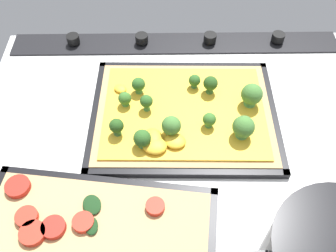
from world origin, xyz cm
name	(u,v)px	position (x,y,z in cm)	size (l,w,h in cm)	color
ground_plane	(180,164)	(0.00, 0.00, -1.50)	(75.83, 68.61, 3.00)	white
stove_control_panel	(176,42)	(0.00, -30.81, 0.56)	(72.80, 7.00, 2.60)	black
baking_tray_front	(184,115)	(-0.98, -9.75, 0.37)	(35.39, 27.82, 1.30)	black
broccoli_pizza	(186,113)	(-1.21, -9.02, 1.88)	(32.94, 25.38, 6.11)	tan
baking_tray_back	(92,247)	(13.59, 15.42, 0.37)	(38.91, 27.52, 1.30)	black
veggie_pizza_back	(88,243)	(14.07, 15.03, 1.09)	(36.22, 24.82, 1.90)	tan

